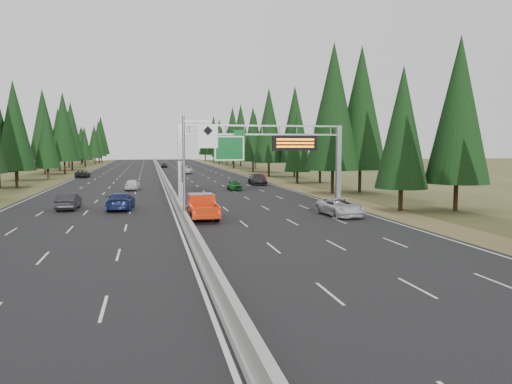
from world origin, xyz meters
TOP-DOWN VIEW (x-y plane):
  - ground at (0.00, 0.00)m, footprint 400.00×400.00m
  - road at (0.00, 80.00)m, footprint 32.00×260.00m
  - shoulder_right at (17.80, 80.00)m, footprint 3.60×260.00m
  - shoulder_left at (-17.80, 80.00)m, footprint 3.60×260.00m
  - median_barrier at (0.00, 80.00)m, footprint 0.70×260.00m
  - sign_gantry at (8.92, 34.88)m, footprint 16.75×0.98m
  - hov_sign_pole at (0.58, 24.97)m, footprint 2.80×0.50m
  - tree_row_right at (22.22, 68.10)m, footprint 11.98×240.10m
  - tree_row_left at (-21.82, 66.76)m, footprint 10.87×237.37m
  - silver_minivan at (12.82, 25.90)m, footprint 2.83×5.54m
  - red_pickup at (1.50, 26.91)m, footprint 2.13×5.95m
  - car_ahead_green at (8.35, 51.71)m, footprint 1.71×4.02m
  - car_ahead_dkred at (14.50, 63.85)m, footprint 1.51×4.01m
  - car_ahead_dkgrey at (13.28, 60.02)m, footprint 2.25×5.36m
  - car_ahead_white at (5.09, 93.14)m, footprint 2.93×5.95m
  - car_ahead_far at (1.50, 123.60)m, footprint 1.66×3.82m
  - car_onc_near at (-9.75, 35.11)m, footprint 1.72×4.65m
  - car_onc_blue at (-5.11, 33.95)m, footprint 2.52×5.58m
  - car_onc_white at (-4.67, 54.42)m, footprint 2.13×4.47m
  - car_onc_far at (-14.50, 84.00)m, footprint 2.39×5.14m

SIDE VIEW (x-z plane):
  - ground at x=0.00m, z-range 0.00..0.00m
  - shoulder_right at x=17.80m, z-range 0.00..0.06m
  - shoulder_left at x=-17.80m, z-range 0.00..0.06m
  - road at x=0.00m, z-range 0.00..0.08m
  - median_barrier at x=0.00m, z-range -0.01..0.84m
  - car_ahead_far at x=1.50m, z-range 0.08..1.36m
  - car_ahead_dkred at x=14.50m, z-range 0.08..1.39m
  - car_ahead_green at x=8.35m, z-range 0.08..1.44m
  - car_onc_far at x=-14.50m, z-range 0.08..1.50m
  - car_onc_white at x=-4.67m, z-range 0.08..1.56m
  - silver_minivan at x=12.82m, z-range 0.08..1.58m
  - car_onc_near at x=-9.75m, z-range 0.08..1.60m
  - car_ahead_dkgrey at x=13.28m, z-range 0.08..1.62m
  - car_onc_blue at x=-5.11m, z-range 0.08..1.67m
  - car_ahead_white at x=5.09m, z-range 0.08..1.70m
  - red_pickup at x=1.50m, z-range 0.18..2.12m
  - hov_sign_pole at x=0.58m, z-range 0.72..8.72m
  - sign_gantry at x=8.92m, z-range 1.37..9.17m
  - tree_row_left at x=-21.82m, z-range -0.41..18.55m
  - tree_row_right at x=22.22m, z-range -0.06..18.79m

